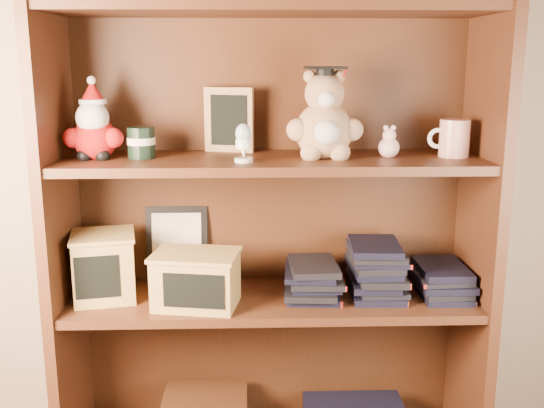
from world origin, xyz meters
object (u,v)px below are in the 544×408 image
at_px(bookcase, 271,214).
at_px(treats_box, 104,266).
at_px(teacher_mug, 453,138).
at_px(grad_teddy_bear, 324,123).

height_order(bookcase, treats_box, bookcase).
xyz_separation_m(bookcase, teacher_mug, (0.50, -0.05, 0.22)).
bearing_deg(bookcase, teacher_mug, -5.79).
relative_size(bookcase, treats_box, 7.87).
relative_size(teacher_mug, treats_box, 0.57).
bearing_deg(bookcase, grad_teddy_bear, -22.11).
xyz_separation_m(bookcase, treats_box, (-0.47, -0.05, -0.13)).
height_order(bookcase, grad_teddy_bear, bookcase).
relative_size(grad_teddy_bear, treats_box, 1.23).
bearing_deg(grad_teddy_bear, bookcase, 157.89).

